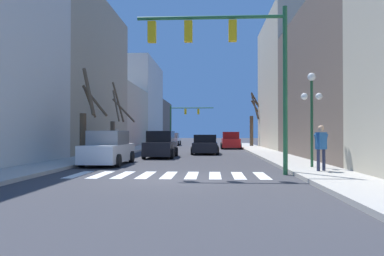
# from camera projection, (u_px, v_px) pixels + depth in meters

# --- Properties ---
(ground_plane) EXTENTS (240.00, 240.00, 0.00)m
(ground_plane) POSITION_uv_depth(u_px,v_px,m) (164.00, 180.00, 13.19)
(ground_plane) COLOR #38383D
(sidewalk_right) EXTENTS (2.40, 90.00, 0.15)m
(sidewalk_right) POSITION_uv_depth(u_px,v_px,m) (338.00, 179.00, 12.87)
(sidewalk_right) COLOR #ADA89E
(sidewalk_right) RESTS_ON ground_plane
(building_row_left) EXTENTS (6.00, 74.81, 12.99)m
(building_row_left) POSITION_uv_depth(u_px,v_px,m) (107.00, 97.00, 42.43)
(building_row_left) COLOR beige
(building_row_left) RESTS_ON ground_plane
(building_row_right) EXTENTS (6.00, 38.26, 13.34)m
(building_row_right) POSITION_uv_depth(u_px,v_px,m) (332.00, 74.00, 26.62)
(building_row_right) COLOR #BCB299
(building_row_right) RESTS_ON ground_plane
(crosswalk_stripes) EXTENTS (7.65, 2.60, 0.01)m
(crosswalk_stripes) POSITION_uv_depth(u_px,v_px,m) (169.00, 175.00, 14.62)
(crosswalk_stripes) COLOR white
(crosswalk_stripes) RESTS_ON ground_plane
(traffic_signal_near) EXTENTS (5.99, 0.28, 6.67)m
(traffic_signal_near) POSITION_uv_depth(u_px,v_px,m) (231.00, 51.00, 14.89)
(traffic_signal_near) COLOR #236038
(traffic_signal_near) RESTS_ON ground_plane
(traffic_signal_far) EXTENTS (6.57, 0.28, 5.87)m
(traffic_signal_far) POSITION_uv_depth(u_px,v_px,m) (183.00, 116.00, 56.33)
(traffic_signal_far) COLOR #236038
(traffic_signal_far) RESTS_ON ground_plane
(street_lamp_right_corner) EXTENTS (0.95, 0.36, 4.17)m
(street_lamp_right_corner) POSITION_uv_depth(u_px,v_px,m) (312.00, 100.00, 16.55)
(street_lamp_right_corner) COLOR #1E4C2D
(street_lamp_right_corner) RESTS_ON sidewalk_right
(car_parked_right_near) EXTENTS (2.14, 4.75, 1.53)m
(car_parked_right_near) POSITION_uv_depth(u_px,v_px,m) (205.00, 145.00, 29.81)
(car_parked_right_near) COLOR black
(car_parked_right_near) RESTS_ON ground_plane
(car_driving_away_lane) EXTENTS (2.09, 4.42, 1.79)m
(car_driving_away_lane) POSITION_uv_depth(u_px,v_px,m) (231.00, 141.00, 39.68)
(car_driving_away_lane) COLOR red
(car_driving_away_lane) RESTS_ON ground_plane
(car_parked_right_far) EXTENTS (2.03, 4.64, 1.79)m
(car_parked_right_far) POSITION_uv_depth(u_px,v_px,m) (161.00, 145.00, 25.32)
(car_parked_right_far) COLOR black
(car_parked_right_far) RESTS_ON ground_plane
(car_parked_left_far) EXTENTS (2.07, 4.64, 1.70)m
(car_parked_left_far) POSITION_uv_depth(u_px,v_px,m) (172.00, 140.00, 50.42)
(car_parked_left_far) COLOR silver
(car_parked_left_far) RESTS_ON ground_plane
(car_parked_left_near) EXTENTS (2.05, 4.35, 1.68)m
(car_parked_left_near) POSITION_uv_depth(u_px,v_px,m) (165.00, 141.00, 42.89)
(car_parked_left_near) COLOR red
(car_parked_left_near) RESTS_ON ground_plane
(car_driving_toward_lane) EXTENTS (1.99, 4.85, 1.77)m
(car_driving_toward_lane) POSITION_uv_depth(u_px,v_px,m) (109.00, 149.00, 19.48)
(car_driving_toward_lane) COLOR white
(car_driving_toward_lane) RESTS_ON ground_plane
(pedestrian_waiting_at_curb) EXTENTS (0.70, 0.50, 1.81)m
(pedestrian_waiting_at_curb) POSITION_uv_depth(u_px,v_px,m) (321.00, 144.00, 14.80)
(pedestrian_waiting_at_curb) COLOR #282D47
(pedestrian_waiting_at_curb) RESTS_ON sidewalk_right
(pedestrian_on_left_sidewalk) EXTENTS (0.63, 0.59, 1.80)m
(pedestrian_on_left_sidewalk) POSITION_uv_depth(u_px,v_px,m) (117.00, 139.00, 29.47)
(pedestrian_on_left_sidewalk) COLOR black
(pedestrian_on_left_sidewalk) RESTS_ON sidewalk_left
(street_tree_left_mid) EXTENTS (1.76, 2.43, 5.32)m
(street_tree_left_mid) POSITION_uv_depth(u_px,v_px,m) (115.00, 126.00, 27.71)
(street_tree_left_mid) COLOR brown
(street_tree_left_mid) RESTS_ON sidewalk_left
(street_tree_right_far) EXTENTS (2.09, 1.74, 6.44)m
(street_tree_right_far) POSITION_uv_depth(u_px,v_px,m) (254.00, 122.00, 44.68)
(street_tree_right_far) COLOR brown
(street_tree_right_far) RESTS_ON sidewalk_right
(street_tree_right_mid) EXTENTS (1.70, 2.71, 5.21)m
(street_tree_right_mid) POSITION_uv_depth(u_px,v_px,m) (86.00, 121.00, 21.01)
(street_tree_right_mid) COLOR brown
(street_tree_right_mid) RESTS_ON sidewalk_left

